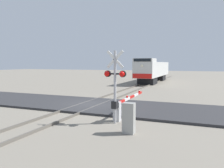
# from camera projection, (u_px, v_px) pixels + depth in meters

# --- Properties ---
(ground_plane) EXTENTS (160.00, 160.00, 0.00)m
(ground_plane) POSITION_uv_depth(u_px,v_px,m) (90.00, 106.00, 16.88)
(ground_plane) COLOR gray
(rail_track_left) EXTENTS (0.08, 80.00, 0.15)m
(rail_track_left) POSITION_uv_depth(u_px,v_px,m) (82.00, 104.00, 17.14)
(rail_track_left) COLOR #59544C
(rail_track_left) RESTS_ON ground_plane
(rail_track_right) EXTENTS (0.08, 80.00, 0.15)m
(rail_track_right) POSITION_uv_depth(u_px,v_px,m) (99.00, 105.00, 16.60)
(rail_track_right) COLOR #59544C
(rail_track_right) RESTS_ON ground_plane
(road_surface) EXTENTS (36.00, 5.67, 0.15)m
(road_surface) POSITION_uv_depth(u_px,v_px,m) (90.00, 105.00, 16.87)
(road_surface) COLOR #2D2D30
(road_surface) RESTS_ON ground_plane
(locomotive) EXTENTS (2.80, 15.09, 3.84)m
(locomotive) POSITION_uv_depth(u_px,v_px,m) (153.00, 70.00, 37.42)
(locomotive) COLOR black
(locomotive) RESTS_ON ground_plane
(crossing_signal) EXTENTS (1.18, 0.33, 3.84)m
(crossing_signal) POSITION_uv_depth(u_px,v_px,m) (115.00, 79.00, 11.73)
(crossing_signal) COLOR #ADADB2
(crossing_signal) RESTS_ON ground_plane
(crossing_gate) EXTENTS (0.36, 5.68, 1.18)m
(crossing_gate) POSITION_uv_depth(u_px,v_px,m) (122.00, 106.00, 13.00)
(crossing_gate) COLOR silver
(crossing_gate) RESTS_ON ground_plane
(utility_cabinet) EXTENTS (0.53, 0.37, 1.40)m
(utility_cabinet) POSITION_uv_depth(u_px,v_px,m) (129.00, 118.00, 10.16)
(utility_cabinet) COLOR #999993
(utility_cabinet) RESTS_ON ground_plane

